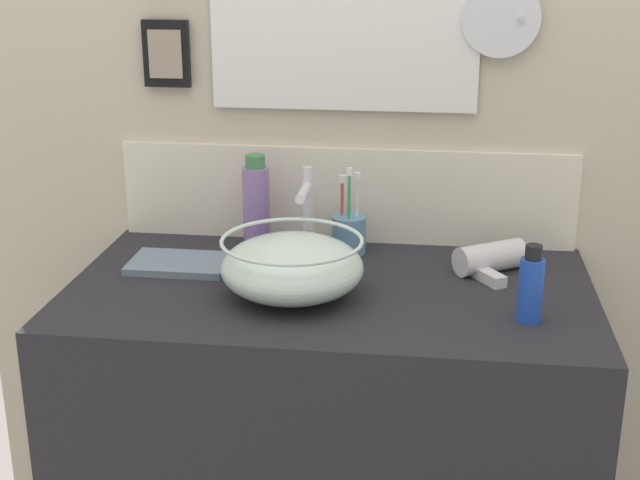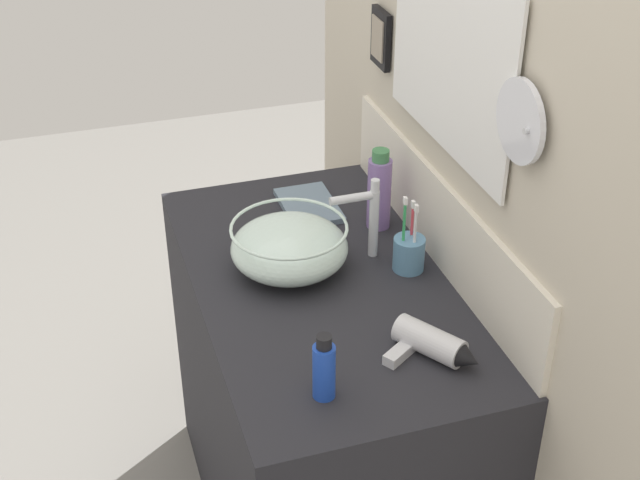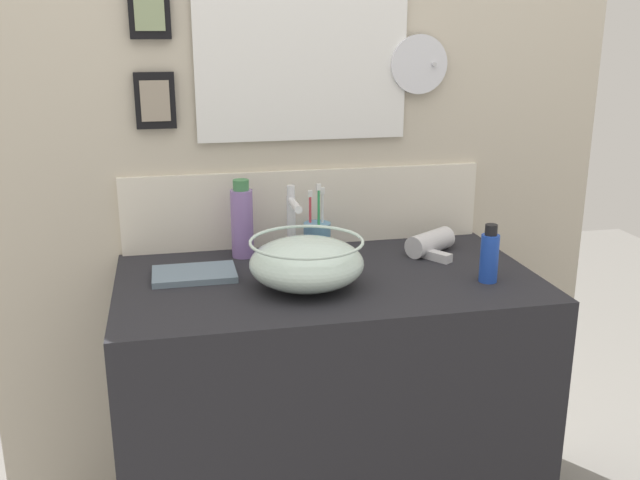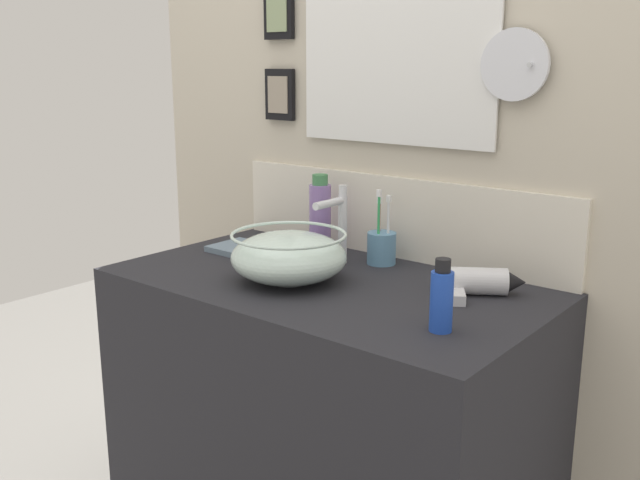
% 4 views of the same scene
% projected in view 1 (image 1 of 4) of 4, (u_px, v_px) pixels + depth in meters
% --- Properties ---
extents(vanity_counter, '(1.08, 0.60, 0.88)m').
position_uv_depth(vanity_counter, '(329.00, 472.00, 1.97)').
color(vanity_counter, '#232328').
rests_on(vanity_counter, ground).
extents(back_panel, '(1.84, 0.09, 2.46)m').
position_uv_depth(back_panel, '(348.00, 92.00, 2.03)').
color(back_panel, beige).
rests_on(back_panel, ground).
extents(glass_bowl_sink, '(0.28, 0.28, 0.12)m').
position_uv_depth(glass_bowl_sink, '(292.00, 266.00, 1.76)').
color(glass_bowl_sink, silver).
rests_on(glass_bowl_sink, vanity_counter).
extents(faucet, '(0.02, 0.13, 0.21)m').
position_uv_depth(faucet, '(307.00, 209.00, 1.93)').
color(faucet, silver).
rests_on(faucet, vanity_counter).
extents(hair_drier, '(0.20, 0.20, 0.06)m').
position_uv_depth(hair_drier, '(496.00, 258.00, 1.90)').
color(hair_drier, silver).
rests_on(hair_drier, vanity_counter).
extents(toothbrush_cup, '(0.08, 0.08, 0.20)m').
position_uv_depth(toothbrush_cup, '(349.00, 233.00, 2.01)').
color(toothbrush_cup, '#598CB2').
rests_on(toothbrush_cup, vanity_counter).
extents(spray_bottle, '(0.05, 0.05, 0.15)m').
position_uv_depth(spray_bottle, '(531.00, 287.00, 1.64)').
color(spray_bottle, blue).
rests_on(spray_bottle, vanity_counter).
extents(lotion_bottle, '(0.06, 0.06, 0.22)m').
position_uv_depth(lotion_bottle, '(256.00, 205.00, 2.02)').
color(lotion_bottle, '#8C6BB2').
rests_on(lotion_bottle, vanity_counter).
extents(hand_towel, '(0.21, 0.14, 0.02)m').
position_uv_depth(hand_towel, '(180.00, 264.00, 1.93)').
color(hand_towel, slate).
rests_on(hand_towel, vanity_counter).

